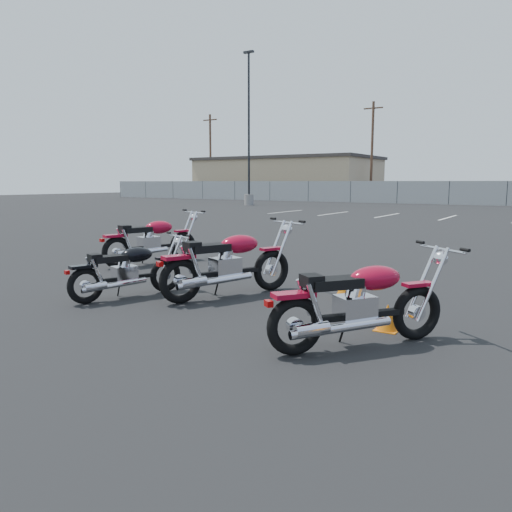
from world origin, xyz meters
The scene contains 13 objects.
ground centered at (0.00, 0.00, 0.00)m, with size 120.00×120.00×0.00m, color black.
motorcycle_front_red centered at (-3.38, 2.13, 0.51)m, with size 1.15×2.25×1.11m.
motorcycle_second_black centered at (-1.49, -0.33, 0.42)m, with size 0.98×1.85×0.91m.
motorcycle_third_red centered at (-0.24, 0.52, 0.52)m, with size 1.38×2.27×1.14m.
motorcycle_rear_red centered at (2.27, -0.66, 0.48)m, with size 1.64×1.94×1.05m.
training_cone_near centered at (1.25, 1.37, 0.14)m, with size 0.24×0.24×0.28m.
training_cone_extra centered at (2.34, 0.11, 0.16)m, with size 0.27×0.27×0.32m.
light_pole_west centered at (-16.49, 26.02, 2.94)m, with size 0.80×0.70×11.05m.
chainlink_fence centered at (0.00, 35.00, 0.90)m, with size 80.06×0.06×1.80m.
tan_building_west centered at (-22.00, 42.00, 2.16)m, with size 18.40×10.40×4.30m.
utility_pole_a centered at (-30.00, 39.00, 4.69)m, with size 1.80×0.24×9.00m.
utility_pole_b centered at (-12.00, 40.00, 4.69)m, with size 1.80×0.24×9.00m.
parking_line_stripes centered at (-2.50, 20.00, 0.00)m, with size 15.12×4.00×0.01m.
Camera 1 is at (4.06, -5.50, 1.72)m, focal length 35.00 mm.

